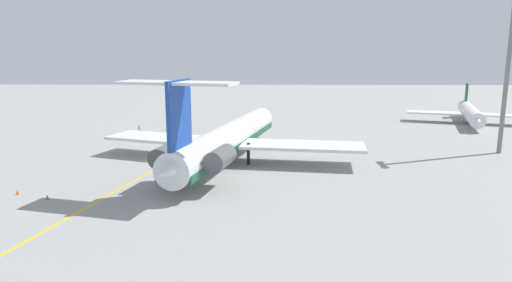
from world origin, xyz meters
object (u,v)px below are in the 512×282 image
(main_jetliner, at_px, (226,139))
(safety_cone_nose, at_px, (18,192))
(airliner_far_left, at_px, (471,113))
(safety_cone_wingtip, at_px, (47,197))
(ground_crew_near_tail, at_px, (171,124))
(light_mast, at_px, (509,56))
(ground_crew_near_nose, at_px, (139,128))

(main_jetliner, bearing_deg, safety_cone_nose, 137.21)
(airliner_far_left, relative_size, safety_cone_wingtip, 48.82)
(ground_crew_near_tail, height_order, light_mast, light_mast)
(airliner_far_left, relative_size, light_mast, 0.96)
(main_jetliner, xyz_separation_m, airliner_far_left, (-36.70, 51.39, -1.14))
(ground_crew_near_nose, bearing_deg, airliner_far_left, -9.88)
(ground_crew_near_nose, bearing_deg, light_mast, -35.01)
(safety_cone_nose, bearing_deg, ground_crew_near_nose, 174.74)
(ground_crew_near_tail, bearing_deg, main_jetliner, 78.85)
(airliner_far_left, height_order, light_mast, light_mast)
(light_mast, bearing_deg, safety_cone_wingtip, -68.60)
(ground_crew_near_nose, bearing_deg, safety_cone_wingtip, -109.49)
(airliner_far_left, xyz_separation_m, ground_crew_near_nose, (13.13, -70.42, -1.32))
(main_jetliner, relative_size, airliner_far_left, 1.64)
(airliner_far_left, distance_m, ground_crew_near_nose, 71.65)
(ground_crew_near_tail, distance_m, safety_cone_wingtip, 45.35)
(ground_crew_near_nose, bearing_deg, safety_cone_nose, -115.70)
(main_jetliner, distance_m, light_mast, 45.18)
(safety_cone_wingtip, bearing_deg, main_jetliner, 132.15)
(ground_crew_near_tail, bearing_deg, safety_cone_wingtip, 47.28)
(ground_crew_near_tail, bearing_deg, airliner_far_left, 150.44)
(light_mast, bearing_deg, ground_crew_near_nose, -104.57)
(safety_cone_nose, bearing_deg, light_mast, 108.81)
(main_jetliner, relative_size, safety_cone_nose, 80.19)
(main_jetliner, height_order, safety_cone_nose, main_jetliner)
(ground_crew_near_nose, distance_m, safety_cone_nose, 38.64)
(airliner_far_left, relative_size, ground_crew_near_nose, 15.67)
(safety_cone_nose, xyz_separation_m, light_mast, (-22.34, 65.59, 14.90))
(ground_crew_near_nose, relative_size, safety_cone_nose, 3.11)
(safety_cone_wingtip, xyz_separation_m, light_mast, (-24.05, 61.38, 14.90))
(light_mast, bearing_deg, safety_cone_nose, -71.19)
(main_jetliner, xyz_separation_m, light_mast, (-7.44, 43.02, 11.63))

